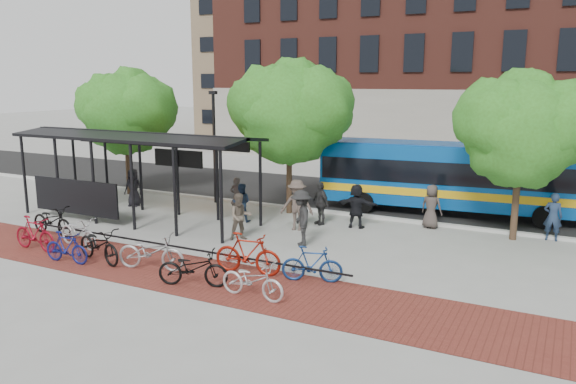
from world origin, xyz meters
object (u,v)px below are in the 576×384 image
at_px(bike_3, 66,248).
at_px(pedestrian_2, 241,203).
at_px(bike_10, 252,280).
at_px(tree_c, 525,126).
at_px(bike_8, 193,268).
at_px(pedestrian_4, 320,203).
at_px(pedestrian_7, 553,217).
at_px(pedestrian_9, 301,218).
at_px(bus, 454,174).
at_px(bike_6, 151,252).
at_px(pedestrian_6, 431,207).
at_px(bike_4, 99,245).
at_px(lamp_post_left, 214,144).
at_px(pedestrian_5, 356,206).
at_px(pedestrian_0, 133,187).
at_px(bike_0, 52,220).
at_px(tree_b, 292,108).
at_px(bike_1, 35,234).
at_px(tree_a, 127,109).
at_px(pedestrian_8, 240,217).
at_px(bike_9, 248,254).
at_px(bike_2, 79,232).
at_px(pedestrian_3, 297,205).
at_px(bike_11, 312,264).
at_px(pedestrian_1, 237,197).
at_px(bus_shelter, 133,146).

relative_size(bike_3, pedestrian_2, 1.07).
bearing_deg(bike_10, bike_3, 94.35).
xyz_separation_m(tree_c, bike_8, (-7.47, -9.04, -3.53)).
distance_m(pedestrian_4, pedestrian_7, 8.41).
bearing_deg(pedestrian_9, pedestrian_7, 87.16).
height_order(pedestrian_2, pedestrian_4, pedestrian_4).
height_order(bus, bike_6, bus).
bearing_deg(pedestrian_6, bike_4, 59.03).
relative_size(lamp_post_left, bike_6, 2.40).
bearing_deg(pedestrian_5, pedestrian_0, 0.62).
relative_size(bike_0, pedestrian_9, 1.09).
xyz_separation_m(bike_6, pedestrian_4, (2.31, 7.28, 0.29)).
bearing_deg(tree_b, bike_0, -130.83).
distance_m(pedestrian_4, pedestrian_6, 4.26).
xyz_separation_m(pedestrian_2, pedestrian_5, (4.45, 1.20, 0.08)).
height_order(tree_c, bike_6, tree_c).
bearing_deg(bike_3, bike_6, -79.48).
bearing_deg(bike_1, pedestrian_2, -29.86).
height_order(tree_a, tree_c, tree_a).
bearing_deg(bus, pedestrian_8, -133.65).
xyz_separation_m(tree_a, pedestrian_6, (14.91, 0.19, -3.39)).
height_order(bike_6, pedestrian_0, pedestrian_0).
bearing_deg(bike_0, bike_9, -87.13).
xyz_separation_m(bike_2, pedestrian_4, (6.05, 6.61, 0.32)).
bearing_deg(pedestrian_9, tree_a, -144.08).
height_order(bike_8, pedestrian_3, pedestrian_3).
distance_m(bike_4, pedestrian_9, 6.62).
relative_size(bike_3, bike_6, 0.78).
relative_size(bike_3, pedestrian_7, 0.96).
height_order(bike_1, bike_10, bike_1).
bearing_deg(bus, tree_a, -174.26).
height_order(bike_11, pedestrian_7, pedestrian_7).
distance_m(tree_a, pedestrian_3, 11.21).
bearing_deg(bike_4, lamp_post_left, 24.93).
relative_size(pedestrian_3, pedestrian_4, 1.14).
height_order(lamp_post_left, pedestrian_7, lamp_post_left).
bearing_deg(pedestrian_6, tree_c, -171.43).
relative_size(bike_11, pedestrian_9, 0.89).
height_order(bike_0, pedestrian_4, pedestrian_4).
relative_size(bike_11, pedestrian_0, 1.03).
bearing_deg(pedestrian_4, bus, 75.25).
xyz_separation_m(tree_b, lamp_post_left, (-4.10, 0.25, -1.71)).
height_order(bike_10, pedestrian_0, pedestrian_0).
bearing_deg(pedestrian_1, bus, -157.64).
bearing_deg(pedestrian_8, pedestrian_4, 20.07).
relative_size(bike_3, pedestrian_0, 0.98).
bearing_deg(pedestrian_6, bus_shelter, 31.90).
bearing_deg(pedestrian_4, pedestrian_3, -79.17).
xyz_separation_m(bike_9, pedestrian_2, (-3.47, 5.23, 0.16)).
bearing_deg(tree_a, pedestrian_9, -20.03).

